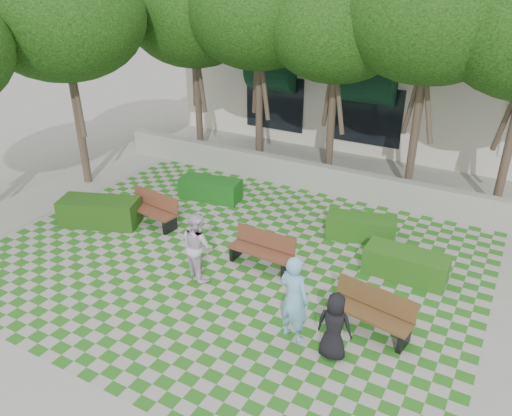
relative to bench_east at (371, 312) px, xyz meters
The scene contains 16 objects.
ground 3.93m from the bench_east, behind, with size 90.00×90.00×0.00m, color gray.
lawn 4.01m from the bench_east, 168.19° to the left, with size 12.00×12.00×0.00m, color #2B721E.
sidewalk_west 11.14m from the bench_east, behind, with size 2.00×12.00×0.01m, color #9E9B93.
retaining_wall 7.17m from the bench_east, 122.94° to the left, with size 15.00×0.36×0.90m, color #9E9B93.
bench_east is the anchor object (origin of this frame).
bench_mid 3.28m from the bench_east, 160.74° to the left, with size 1.67×0.60×0.87m.
bench_west 7.07m from the bench_east, 167.86° to the left, with size 1.79×0.79×0.91m.
hedge_east 2.30m from the bench_east, 86.77° to the left, with size 1.92×0.77×0.67m, color #235416.
hedge_midright 3.85m from the bench_east, 111.41° to the left, with size 1.84×0.74×0.64m, color #225316.
hedge_midleft 7.40m from the bench_east, 149.90° to the left, with size 1.92×0.77×0.67m, color #155017.
hedge_west 8.22m from the bench_east, behind, with size 2.20×0.88×0.77m, color #1E4412.
person_blue 1.68m from the bench_east, 142.25° to the right, with size 0.68×0.45×1.88m, color #7DC1E4.
person_dark 1.18m from the bench_east, 109.24° to the right, with size 0.68×0.45×1.40m, color black.
person_white 4.19m from the bench_east, behind, with size 0.81×0.63×1.67m, color silver.
tree_row 9.43m from the bench_east, 134.96° to the left, with size 17.70×13.40×7.41m.
building 14.36m from the bench_east, 102.04° to the left, with size 18.00×8.92×5.15m.
Camera 1 is at (5.85, -8.02, 6.72)m, focal length 35.00 mm.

